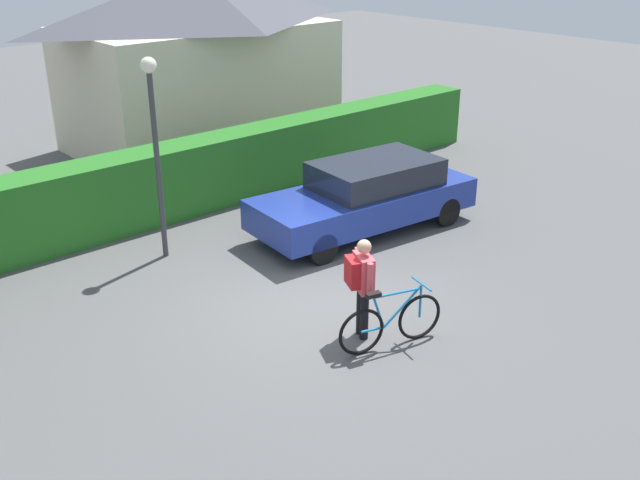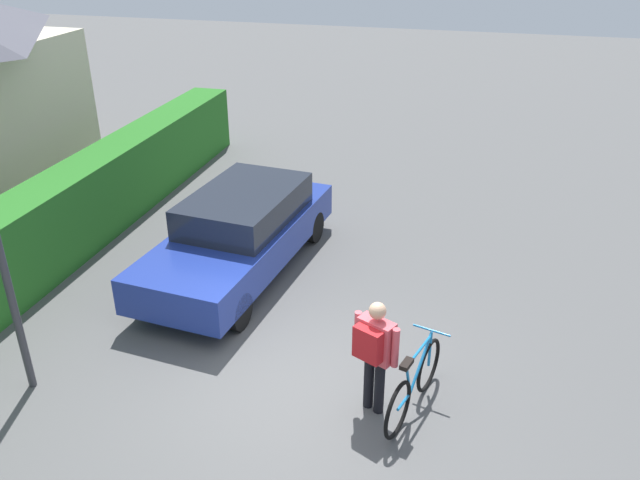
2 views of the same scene
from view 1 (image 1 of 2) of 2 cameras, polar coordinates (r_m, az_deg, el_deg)
The scene contains 7 objects.
ground_plane at distance 11.88m, azimuth 0.09°, elevation -5.29°, with size 60.00×60.00×0.00m, color #545454.
hedge_row at distance 15.45m, azimuth -12.64°, elevation 4.19°, with size 18.50×0.90×1.50m, color #276C22.
house_distant at distance 20.46m, azimuth -9.44°, elevation 13.81°, with size 7.05×4.30×4.62m.
parked_car_near at distance 14.58m, azimuth 3.65°, elevation 3.51°, with size 4.74×2.21×1.41m.
bicycle at distance 10.72m, azimuth 5.54°, elevation -6.38°, with size 1.66×0.62×0.95m.
person_rider at distance 10.68m, azimuth 3.22°, elevation -3.09°, with size 0.48×0.59×1.57m.
street_lamp at distance 13.16m, azimuth -12.75°, elevation 8.38°, with size 0.28×0.28×3.65m.
Camera 1 is at (-6.90, -7.77, 5.74)m, focal length 41.17 mm.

